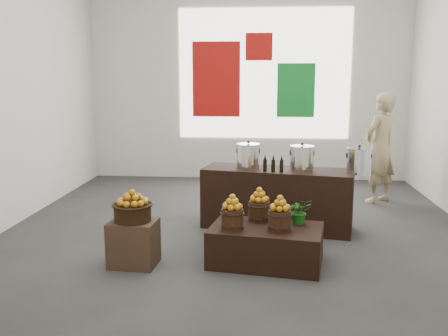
# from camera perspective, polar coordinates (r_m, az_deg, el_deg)

# --- Properties ---
(ground) EXTENTS (7.00, 7.00, 0.00)m
(ground) POSITION_cam_1_polar(r_m,az_deg,el_deg) (6.38, 1.54, -7.50)
(ground) COLOR #393936
(ground) RESTS_ON ground
(back_wall) EXTENTS (6.00, 0.04, 4.00)m
(back_wall) POSITION_cam_1_polar(r_m,az_deg,el_deg) (9.56, 2.77, 10.68)
(back_wall) COLOR silver
(back_wall) RESTS_ON ground
(back_opening) EXTENTS (3.20, 0.02, 2.40)m
(back_opening) POSITION_cam_1_polar(r_m,az_deg,el_deg) (9.54, 4.60, 10.65)
(back_opening) COLOR white
(back_opening) RESTS_ON back_wall
(deco_red_left) EXTENTS (0.90, 0.04, 1.40)m
(deco_red_left) POSITION_cam_1_polar(r_m,az_deg,el_deg) (9.57, -0.89, 10.09)
(deco_red_left) COLOR #A9100D
(deco_red_left) RESTS_ON back_wall
(deco_green_right) EXTENTS (0.70, 0.04, 1.00)m
(deco_green_right) POSITION_cam_1_polar(r_m,az_deg,el_deg) (9.55, 8.21, 8.78)
(deco_green_right) COLOR #137E2B
(deco_green_right) RESTS_ON back_wall
(deco_red_upper) EXTENTS (0.50, 0.04, 0.50)m
(deco_red_upper) POSITION_cam_1_polar(r_m,az_deg,el_deg) (9.54, 4.02, 13.67)
(deco_red_upper) COLOR #A9100D
(deco_red_upper) RESTS_ON back_wall
(crate) EXTENTS (0.51, 0.43, 0.48)m
(crate) POSITION_cam_1_polar(r_m,az_deg,el_deg) (5.38, -10.28, -8.43)
(crate) COLOR #523526
(crate) RESTS_ON ground
(wicker_basket) EXTENTS (0.38, 0.38, 0.17)m
(wicker_basket) POSITION_cam_1_polar(r_m,az_deg,el_deg) (5.28, -10.40, -5.07)
(wicker_basket) COLOR black
(wicker_basket) RESTS_ON crate
(apples_in_basket) EXTENTS (0.30, 0.30, 0.16)m
(apples_in_basket) POSITION_cam_1_polar(r_m,az_deg,el_deg) (5.24, -10.46, -3.31)
(apples_in_basket) COLOR #9A1504
(apples_in_basket) RESTS_ON wicker_basket
(display_table) EXTENTS (1.26, 0.89, 0.40)m
(display_table) POSITION_cam_1_polar(r_m,az_deg,el_deg) (5.37, 4.82, -8.79)
(display_table) COLOR black
(display_table) RESTS_ON ground
(apple_bucket_front_left) EXTENTS (0.23, 0.23, 0.21)m
(apple_bucket_front_left) POSITION_cam_1_polar(r_m,az_deg,el_deg) (5.18, 0.96, -5.88)
(apple_bucket_front_left) COLOR #3C1D10
(apple_bucket_front_left) RESTS_ON display_table
(apples_in_bucket_front_left) EXTENTS (0.17, 0.17, 0.16)m
(apples_in_bucket_front_left) POSITION_cam_1_polar(r_m,az_deg,el_deg) (5.13, 0.96, -3.89)
(apples_in_bucket_front_left) COLOR #9A1504
(apples_in_bucket_front_left) RESTS_ON apple_bucket_front_left
(apple_bucket_front_right) EXTENTS (0.23, 0.23, 0.21)m
(apple_bucket_front_right) POSITION_cam_1_polar(r_m,az_deg,el_deg) (5.17, 6.39, -5.99)
(apple_bucket_front_right) COLOR #3C1D10
(apple_bucket_front_right) RESTS_ON display_table
(apples_in_bucket_front_right) EXTENTS (0.17, 0.17, 0.16)m
(apples_in_bucket_front_right) POSITION_cam_1_polar(r_m,az_deg,el_deg) (5.12, 6.43, -4.00)
(apples_in_bucket_front_right) COLOR #9A1504
(apples_in_bucket_front_right) RESTS_ON apple_bucket_front_right
(apple_bucket_rear) EXTENTS (0.23, 0.23, 0.21)m
(apple_bucket_rear) POSITION_cam_1_polar(r_m,az_deg,el_deg) (5.49, 4.03, -4.95)
(apple_bucket_rear) COLOR #3C1D10
(apple_bucket_rear) RESTS_ON display_table
(apples_in_bucket_rear) EXTENTS (0.17, 0.17, 0.16)m
(apples_in_bucket_rear) POSITION_cam_1_polar(r_m,az_deg,el_deg) (5.45, 4.06, -3.07)
(apples_in_bucket_rear) COLOR #9A1504
(apples_in_bucket_rear) RESTS_ON apple_bucket_rear
(herb_garnish_right) EXTENTS (0.30, 0.27, 0.28)m
(herb_garnish_right) POSITION_cam_1_polar(r_m,az_deg,el_deg) (5.42, 8.62, -4.90)
(herb_garnish_right) COLOR #155612
(herb_garnish_right) RESTS_ON display_table
(herb_garnish_left) EXTENTS (0.17, 0.16, 0.26)m
(herb_garnish_left) POSITION_cam_1_polar(r_m,az_deg,el_deg) (5.51, 0.75, -4.60)
(herb_garnish_left) COLOR #155612
(herb_garnish_left) RESTS_ON display_table
(counter) EXTENTS (2.00, 0.97, 0.79)m
(counter) POSITION_cam_1_polar(r_m,az_deg,el_deg) (6.55, 6.09, -3.50)
(counter) COLOR black
(counter) RESTS_ON ground
(stock_pot_left) EXTENTS (0.30, 0.30, 0.30)m
(stock_pot_left) POSITION_cam_1_polar(r_m,az_deg,el_deg) (6.52, 2.78, 1.33)
(stock_pot_left) COLOR silver
(stock_pot_left) RESTS_ON counter
(stock_pot_center) EXTENTS (0.30, 0.30, 0.30)m
(stock_pot_center) POSITION_cam_1_polar(r_m,az_deg,el_deg) (6.40, 8.88, 1.04)
(stock_pot_center) COLOR silver
(stock_pot_center) RESTS_ON counter
(stock_pot_right) EXTENTS (0.30, 0.30, 0.30)m
(stock_pot_right) POSITION_cam_1_polar(r_m,az_deg,el_deg) (6.35, 15.14, 0.74)
(stock_pot_right) COLOR silver
(stock_pot_right) RESTS_ON counter
(oil_cruets) EXTENTS (0.22, 0.09, 0.22)m
(oil_cruets) POSITION_cam_1_polar(r_m,az_deg,el_deg) (6.26, 5.88, 0.54)
(oil_cruets) COLOR black
(oil_cruets) RESTS_ON counter
(shopper) EXTENTS (0.75, 0.73, 1.73)m
(shopper) POSITION_cam_1_polar(r_m,az_deg,el_deg) (8.12, 17.40, 2.19)
(shopper) COLOR tan
(shopper) RESTS_ON ground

